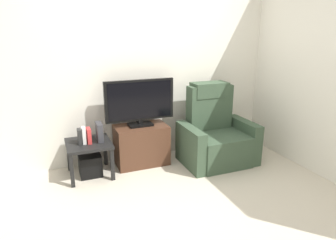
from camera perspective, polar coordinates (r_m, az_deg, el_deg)
ground_plane at (r=3.56m, az=1.49°, el=-13.24°), size 6.40×6.40×0.00m
wall_back at (r=4.17m, az=-4.59°, el=10.12°), size 6.40×0.06×2.60m
wall_side at (r=4.23m, az=26.05°, el=8.58°), size 0.06×4.48×2.60m
tv_stand at (r=4.13m, az=-5.08°, el=-4.71°), size 0.70×0.42×0.54m
television at (r=3.96m, az=-5.39°, el=3.47°), size 0.93×0.20×0.62m
recliner_armchair at (r=4.23m, az=9.02°, el=-2.89°), size 0.98×0.78×1.08m
side_table at (r=3.88m, az=-14.84°, el=-5.08°), size 0.54×0.54×0.44m
subwoofer_box at (r=3.97m, az=-14.58°, el=-8.28°), size 0.27×0.27×0.27m
book_leftmost at (r=3.79m, az=-16.48°, el=-3.06°), size 0.04×0.12×0.19m
book_middle at (r=3.79m, az=-15.72°, el=-2.85°), size 0.04×0.10×0.21m
book_rightmost at (r=3.80m, az=-14.83°, el=-2.88°), size 0.05×0.14×0.19m
game_console at (r=3.84m, az=-12.92°, el=-2.21°), size 0.07×0.20×0.23m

